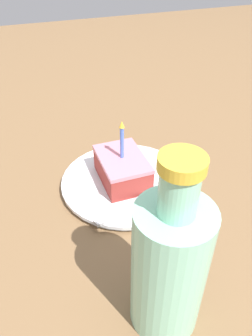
{
  "coord_description": "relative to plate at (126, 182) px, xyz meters",
  "views": [
    {
      "loc": [
        -0.14,
        -0.43,
        0.37
      ],
      "look_at": [
        0.01,
        -0.01,
        0.04
      ],
      "focal_mm": 35.0,
      "sensor_mm": 36.0,
      "label": 1
    }
  ],
  "objects": [
    {
      "name": "cake_slice",
      "position": [
        -0.01,
        0.0,
        0.03
      ],
      "size": [
        0.07,
        0.1,
        0.11
      ],
      "color": "#99332D",
      "rests_on": "plate"
    },
    {
      "name": "bottle",
      "position": [
        -0.04,
        -0.24,
        0.08
      ],
      "size": [
        0.08,
        0.08,
        0.23
      ],
      "color": "#8CD1B2",
      "rests_on": "ground_plane"
    },
    {
      "name": "fork",
      "position": [
        0.02,
        -0.05,
        0.01
      ],
      "size": [
        0.18,
        0.07,
        0.0
      ],
      "color": "#B2B2B7",
      "rests_on": "plate"
    },
    {
      "name": "plate",
      "position": [
        0.0,
        0.0,
        0.0
      ],
      "size": [
        0.22,
        0.22,
        0.02
      ],
      "color": "silver",
      "rests_on": "ground_plane"
    },
    {
      "name": "ground_plane",
      "position": [
        -0.01,
        0.01,
        -0.03
      ],
      "size": [
        2.4,
        2.4,
        0.04
      ],
      "color": "brown",
      "rests_on": "ground"
    }
  ]
}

